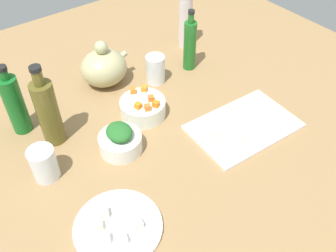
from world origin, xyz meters
TOP-DOWN VIEW (x-y plane):
  - tabletop at (0.00, 0.00)cm, footprint 190.00×190.00cm
  - cutting_board at (21.46, -10.54)cm, footprint 33.81×22.95cm
  - plate_tofu at (-28.15, -17.24)cm, footprint 21.58×21.58cm
  - bowl_greens at (-13.70, 4.59)cm, footprint 12.44×12.44cm
  - bowl_carrots at (-0.16, 13.23)cm, footprint 14.41×14.41cm
  - teapot at (-0.83, 35.49)cm, footprint 17.61×15.01cm
  - bottle_0 at (28.75, 25.00)cm, footprint 4.55×4.55cm
  - bottle_1 at (-27.19, 20.04)cm, footprint 6.31×6.31cm
  - bottle_2 at (37.18, 38.05)cm, footprint 5.21×5.21cm
  - bottle_3 at (-33.20, 30.26)cm, footprint 5.69×5.69cm
  - drinking_glass_0 at (13.86, 25.55)cm, footprint 6.69×6.69cm
  - drinking_glass_1 at (-34.92, 8.46)cm, footprint 7.13×7.13cm
  - carrot_cube_0 at (-0.34, 18.53)cm, footprint 2.45×2.45cm
  - carrot_cube_1 at (3.43, 17.26)cm, footprint 2.54×2.54cm
  - carrot_cube_2 at (-2.83, 11.34)cm, footprint 2.23×2.23cm
  - carrot_cube_3 at (2.33, 11.90)cm, footprint 2.44×2.44cm
  - carrot_cube_4 at (1.96, 8.69)cm, footprint 2.44×2.44cm
  - carrot_cube_5 at (-1.00, 8.95)cm, footprint 2.38×2.38cm
  - chopped_greens_mound at (-13.70, 4.59)cm, footprint 7.86×8.83cm
  - tofu_cube_0 at (-29.22, -12.74)cm, footprint 2.87×2.87cm
  - tofu_cube_1 at (-32.47, -19.04)cm, footprint 2.86×2.86cm
  - tofu_cube_2 at (-29.48, -21.51)cm, footprint 2.64×2.64cm
  - tofu_cube_3 at (-24.45, -20.37)cm, footprint 2.44×2.44cm
  - tofu_cube_4 at (-32.18, -14.98)cm, footprint 2.74×2.74cm
  - dumpling_0 at (19.43, -5.64)cm, footprint 6.70×6.60cm
  - dumpling_1 at (9.99, -9.16)cm, footprint 5.84×5.97cm
  - dumpling_2 at (14.31, -13.76)cm, footprint 7.08×7.07cm

SIDE VIEW (x-z plane):
  - tabletop at x=0.00cm, z-range 0.00..3.00cm
  - cutting_board at x=21.46cm, z-range 3.00..4.00cm
  - plate_tofu at x=-28.15cm, z-range 3.00..4.20cm
  - dumpling_1 at x=9.99cm, z-range 4.00..6.39cm
  - tofu_cube_0 at x=-29.22cm, z-range 4.20..6.40cm
  - tofu_cube_1 at x=-32.47cm, z-range 4.20..6.40cm
  - tofu_cube_2 at x=-29.48cm, z-range 4.20..6.40cm
  - tofu_cube_3 at x=-24.45cm, z-range 4.20..6.40cm
  - tofu_cube_4 at x=-32.18cm, z-range 4.20..6.40cm
  - dumpling_2 at x=14.31cm, z-range 4.00..6.64cm
  - dumpling_0 at x=19.43cm, z-range 4.00..6.86cm
  - bowl_greens at x=-13.70cm, z-range 3.00..8.29cm
  - bowl_carrots at x=-0.16cm, z-range 3.00..8.65cm
  - drinking_glass_1 at x=-34.92cm, z-range 3.00..12.77cm
  - drinking_glass_0 at x=13.86cm, z-range 3.00..13.08cm
  - teapot at x=-0.83cm, z-range 1.21..17.83cm
  - carrot_cube_0 at x=-0.34cm, z-range 8.65..10.45cm
  - carrot_cube_1 at x=3.43cm, z-range 8.65..10.45cm
  - carrot_cube_2 at x=-2.83cm, z-range 8.65..10.45cm
  - carrot_cube_3 at x=2.33cm, z-range 8.65..10.45cm
  - carrot_cube_4 at x=1.96cm, z-range 8.65..10.45cm
  - carrot_cube_5 at x=-1.00cm, z-range 8.65..10.45cm
  - chopped_greens_mound at x=-13.70cm, z-range 8.29..11.98cm
  - bottle_0 at x=28.75cm, z-range 1.30..24.08cm
  - bottle_3 at x=-33.20cm, z-range 1.46..24.58cm
  - bottle_1 at x=-27.19cm, z-range 0.91..27.07cm
  - bottle_2 at x=37.18cm, z-range 0.90..28.51cm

